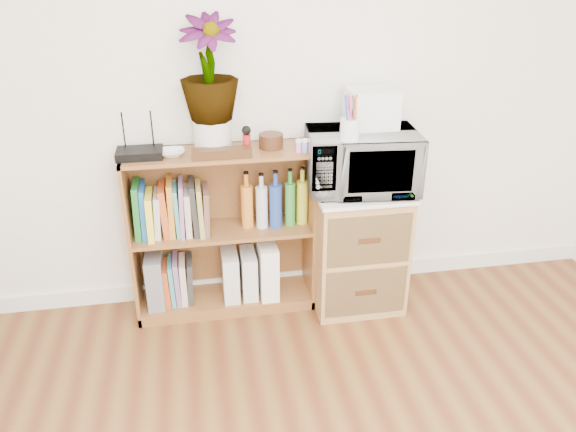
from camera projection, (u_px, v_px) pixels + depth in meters
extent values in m
cube|color=white|center=(281.00, 279.00, 3.48)|extent=(4.00, 0.02, 0.10)
cube|color=brown|center=(223.00, 233.00, 3.11)|extent=(1.00, 0.30, 0.95)
cube|color=#9E7542|center=(356.00, 247.00, 3.22)|extent=(0.50, 0.45, 0.70)
imported|color=silver|center=(362.00, 161.00, 2.98)|extent=(0.61, 0.44, 0.32)
cylinder|color=white|center=(350.00, 129.00, 2.77)|extent=(0.10, 0.10, 0.11)
cube|color=white|center=(371.00, 108.00, 2.95)|extent=(0.26, 0.21, 0.20)
cube|color=black|center=(140.00, 153.00, 2.82)|extent=(0.23, 0.16, 0.04)
imported|color=silver|center=(172.00, 153.00, 2.84)|extent=(0.13, 0.13, 0.03)
cylinder|color=silver|center=(213.00, 135.00, 2.89)|extent=(0.19, 0.19, 0.16)
imported|color=#386829|center=(209.00, 69.00, 2.74)|extent=(0.29, 0.29, 0.51)
cube|color=#35210E|center=(222.00, 153.00, 2.81)|extent=(0.30, 0.07, 0.05)
cylinder|color=#AB1519|center=(247.00, 143.00, 2.87)|extent=(0.04, 0.04, 0.09)
cylinder|color=#3C2510|center=(271.00, 141.00, 2.94)|extent=(0.13, 0.13, 0.07)
cube|color=#CC717B|center=(305.00, 147.00, 2.88)|extent=(0.11, 0.04, 0.06)
cube|color=slate|center=(155.00, 278.00, 3.16)|extent=(0.09, 0.25, 0.31)
cube|color=silver|center=(230.00, 274.00, 3.22)|extent=(0.09, 0.22, 0.28)
cube|color=silver|center=(248.00, 273.00, 3.24)|extent=(0.09, 0.22, 0.27)
cube|color=white|center=(267.00, 267.00, 3.25)|extent=(0.10, 0.26, 0.32)
cube|color=#20782C|center=(137.00, 210.00, 2.97)|extent=(0.04, 0.20, 0.30)
cube|color=#1C5FAD|center=(144.00, 211.00, 2.98)|extent=(0.03, 0.20, 0.28)
cube|color=yellow|center=(150.00, 214.00, 2.99)|extent=(0.04, 0.20, 0.25)
cube|color=#B8B8B2|center=(158.00, 214.00, 3.00)|extent=(0.04, 0.20, 0.24)
cube|color=#C14E21|center=(164.00, 211.00, 3.00)|extent=(0.05, 0.20, 0.27)
cube|color=orange|center=(171.00, 208.00, 2.99)|extent=(0.03, 0.20, 0.30)
cube|color=teal|center=(177.00, 210.00, 3.01)|extent=(0.03, 0.20, 0.27)
cube|color=#8C6699|center=(182.00, 207.00, 3.00)|extent=(0.03, 0.20, 0.30)
cube|color=beige|center=(188.00, 211.00, 3.02)|extent=(0.03, 0.20, 0.25)
cube|color=#2A2A2A|center=(194.00, 207.00, 3.02)|extent=(0.04, 0.20, 0.29)
cube|color=#A79C4D|center=(200.00, 208.00, 3.02)|extent=(0.03, 0.20, 0.28)
cube|color=brown|center=(206.00, 209.00, 3.03)|extent=(0.04, 0.20, 0.25)
cylinder|color=orange|center=(247.00, 201.00, 3.06)|extent=(0.07, 0.07, 0.31)
cylinder|color=silver|center=(261.00, 201.00, 3.07)|extent=(0.06, 0.06, 0.31)
cylinder|color=#2241A0|center=(275.00, 199.00, 3.08)|extent=(0.07, 0.07, 0.32)
cylinder|color=green|center=(290.00, 197.00, 3.09)|extent=(0.06, 0.06, 0.32)
cylinder|color=gold|center=(302.00, 196.00, 3.10)|extent=(0.06, 0.06, 0.32)
cube|color=#BD4921|center=(167.00, 283.00, 3.18)|extent=(0.04, 0.19, 0.23)
cube|color=teal|center=(172.00, 280.00, 3.18)|extent=(0.03, 0.19, 0.25)
cube|color=slate|center=(177.00, 279.00, 3.19)|extent=(0.03, 0.19, 0.27)
cube|color=beige|center=(183.00, 279.00, 3.20)|extent=(0.03, 0.19, 0.25)
cube|color=#2B2B2B|center=(190.00, 279.00, 3.20)|extent=(0.04, 0.19, 0.26)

